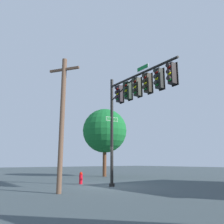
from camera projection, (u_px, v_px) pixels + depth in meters
The scene contains 5 objects.
ground_plane at pixel (112, 187), 14.98m from camera, with size 120.00×120.00×0.00m, color #3B464A.
signal_pole_assembly at pixel (135, 95), 14.12m from camera, with size 5.95×1.05×7.16m.
utility_pole at pixel (62, 120), 12.31m from camera, with size 1.58×1.06×7.09m.
fire_hydrant at pixel (81, 178), 16.68m from camera, with size 0.33×0.24×0.83m.
tree_near at pixel (105, 131), 26.15m from camera, with size 4.84×4.84×7.35m.
Camera 1 is at (12.40, -9.53, 1.53)m, focal length 37.80 mm.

